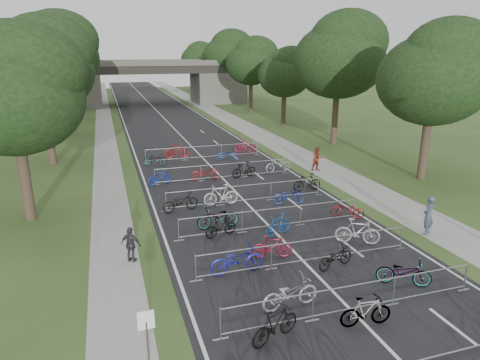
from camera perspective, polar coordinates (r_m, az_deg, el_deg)
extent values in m
cube|color=black|center=(58.16, -10.24, 8.25)|extent=(11.00, 140.00, 0.01)
cube|color=gray|center=(59.71, -2.53, 8.71)|extent=(3.00, 140.00, 0.01)
cube|color=gray|center=(57.69, -17.69, 7.66)|extent=(2.00, 140.00, 0.01)
cube|color=silver|center=(58.16, -10.24, 8.24)|extent=(0.12, 140.00, 0.00)
cube|color=#494641|center=(72.44, -21.21, 11.03)|extent=(8.00, 8.00, 5.00)
cube|color=#494641|center=(74.74, -2.98, 12.26)|extent=(8.00, 8.00, 5.00)
cube|color=black|center=(72.51, -12.13, 14.24)|extent=(30.00, 8.00, 1.20)
cube|color=#494641|center=(68.70, -11.84, 14.97)|extent=(30.00, 0.40, 0.90)
cube|color=#494641|center=(76.26, -12.48, 15.08)|extent=(30.00, 0.40, 0.90)
cylinder|color=#4C4C51|center=(12.67, -12.19, -20.77)|extent=(0.06, 0.06, 1.50)
cube|color=white|center=(12.20, -12.43, -17.78)|extent=(0.45, 0.04, 0.55)
cylinder|color=#33261C|center=(24.28, -26.71, -0.06)|extent=(0.56, 0.56, 4.20)
ellipsoid|color=black|center=(23.55, -28.03, 9.57)|extent=(6.72, 6.72, 5.51)
sphere|color=black|center=(22.87, -27.20, 12.92)|extent=(5.38, 5.38, 5.38)
sphere|color=black|center=(24.22, -28.73, 7.60)|extent=(4.37, 4.37, 4.37)
cylinder|color=#33261C|center=(31.40, 23.41, 4.11)|extent=(0.56, 0.56, 4.48)
ellipsoid|color=black|center=(30.84, 24.37, 12.08)|extent=(7.17, 7.17, 5.88)
sphere|color=black|center=(30.82, 26.19, 14.54)|extent=(5.73, 5.73, 5.73)
sphere|color=black|center=(30.95, 22.85, 10.59)|extent=(4.66, 4.66, 4.66)
cylinder|color=#33261C|center=(35.83, -24.06, 5.66)|extent=(0.56, 0.56, 4.72)
ellipsoid|color=black|center=(35.35, -24.97, 13.02)|extent=(7.56, 7.56, 6.20)
sphere|color=black|center=(34.76, -24.37, 15.56)|extent=(6.05, 6.05, 6.05)
sphere|color=black|center=(35.96, -25.49, 11.48)|extent=(4.91, 4.91, 4.91)
cylinder|color=#33261C|center=(40.99, 12.55, 8.22)|extent=(0.56, 0.56, 5.11)
ellipsoid|color=black|center=(40.58, 13.01, 15.22)|extent=(8.18, 8.18, 6.70)
sphere|color=black|center=(40.45, 14.31, 17.45)|extent=(6.54, 6.54, 6.54)
sphere|color=black|center=(40.80, 11.93, 13.85)|extent=(5.31, 5.31, 5.31)
cylinder|color=#33261C|center=(47.61, -22.70, 8.57)|extent=(0.56, 0.56, 5.25)
ellipsoid|color=black|center=(47.27, -23.42, 14.73)|extent=(8.40, 8.40, 6.89)
sphere|color=black|center=(46.73, -22.96, 16.84)|extent=(6.72, 6.72, 6.72)
sphere|color=black|center=(47.84, -23.83, 13.42)|extent=(5.46, 5.46, 5.46)
cylinder|color=#33261C|center=(51.71, 5.84, 9.53)|extent=(0.56, 0.56, 3.85)
ellipsoid|color=black|center=(51.37, 5.96, 13.71)|extent=(6.16, 6.16, 5.05)
sphere|color=black|center=(51.11, 6.88, 15.05)|extent=(4.93, 4.93, 4.93)
sphere|color=black|center=(51.68, 5.19, 12.89)|extent=(4.00, 4.00, 4.00)
cylinder|color=#33261C|center=(59.56, -21.78, 9.56)|extent=(0.56, 0.56, 4.20)
ellipsoid|color=black|center=(59.27, -22.22, 13.50)|extent=(6.72, 6.72, 5.51)
sphere|color=black|center=(58.69, -21.80, 14.85)|extent=(5.38, 5.38, 5.38)
sphere|color=black|center=(59.84, -22.59, 12.67)|extent=(4.37, 4.37, 4.37)
cylinder|color=#33261C|center=(62.80, 1.45, 11.18)|extent=(0.56, 0.56, 4.48)
ellipsoid|color=black|center=(62.52, 1.48, 15.18)|extent=(7.17, 7.17, 5.88)
sphere|color=black|center=(62.22, 2.19, 16.49)|extent=(5.73, 5.73, 5.73)
sphere|color=black|center=(62.86, 0.87, 14.38)|extent=(4.66, 4.66, 4.66)
cylinder|color=#33261C|center=(71.46, -21.24, 10.85)|extent=(0.56, 0.56, 4.72)
ellipsoid|color=black|center=(71.21, -21.64, 14.55)|extent=(7.56, 7.56, 6.20)
sphere|color=black|center=(70.67, -21.30, 15.81)|extent=(6.05, 6.05, 6.05)
sphere|color=black|center=(71.77, -21.95, 13.77)|extent=(4.91, 4.91, 4.91)
cylinder|color=#33261C|center=(74.17, -1.64, 12.28)|extent=(0.56, 0.56, 5.11)
ellipsoid|color=black|center=(73.95, -1.67, 16.16)|extent=(8.18, 8.18, 6.70)
sphere|color=black|center=(73.64, -1.10, 17.43)|extent=(6.54, 6.54, 6.54)
sphere|color=black|center=(74.31, -2.16, 15.37)|extent=(5.31, 5.31, 5.31)
cylinder|color=#33261C|center=(83.38, -20.85, 11.77)|extent=(0.56, 0.56, 5.25)
ellipsoid|color=black|center=(83.19, -21.23, 15.29)|extent=(8.40, 8.40, 6.89)
sphere|color=black|center=(82.66, -20.94, 16.49)|extent=(6.72, 6.72, 6.72)
sphere|color=black|center=(83.73, -21.48, 14.55)|extent=(5.46, 5.46, 5.46)
cylinder|color=#33261C|center=(85.79, -3.90, 12.44)|extent=(0.56, 0.56, 3.85)
ellipsoid|color=black|center=(85.59, -3.95, 14.96)|extent=(6.16, 6.16, 5.05)
sphere|color=black|center=(85.22, -3.48, 15.79)|extent=(4.93, 4.93, 4.93)
sphere|color=black|center=(85.98, -4.36, 14.45)|extent=(4.00, 4.00, 4.00)
cylinder|color=#33261C|center=(95.38, -20.50, 11.99)|extent=(0.56, 0.56, 4.20)
ellipsoid|color=black|center=(95.20, -20.76, 14.45)|extent=(6.72, 6.72, 5.51)
sphere|color=black|center=(94.65, -20.49, 15.29)|extent=(5.38, 5.38, 5.38)
sphere|color=black|center=(95.74, -21.00, 13.93)|extent=(4.37, 4.37, 4.37)
cylinder|color=#33261C|center=(97.43, -5.64, 13.11)|extent=(0.56, 0.56, 4.48)
ellipsoid|color=black|center=(97.26, -5.72, 15.69)|extent=(7.17, 7.17, 5.88)
sphere|color=black|center=(96.88, -5.32, 16.54)|extent=(5.73, 5.73, 5.73)
sphere|color=black|center=(97.66, -6.06, 15.16)|extent=(4.66, 4.66, 4.66)
cylinder|color=#919498|center=(12.59, 24.51, -20.63)|extent=(9.20, 0.04, 0.04)
cylinder|color=#919498|center=(13.82, 29.31, -20.24)|extent=(0.05, 0.05, 1.10)
cylinder|color=#919498|center=(14.91, 15.18, -13.35)|extent=(9.20, 0.04, 0.04)
cylinder|color=#919498|center=(15.36, 14.92, -16.17)|extent=(9.20, 0.04, 0.04)
cylinder|color=#919498|center=(13.54, -2.61, -18.63)|extent=(0.05, 0.05, 1.10)
cube|color=#919498|center=(13.86, -2.58, -20.43)|extent=(0.50, 0.08, 0.03)
cylinder|color=#919498|center=(14.48, 9.68, -16.27)|extent=(0.05, 0.05, 1.10)
cube|color=#919498|center=(14.78, 9.57, -18.01)|extent=(0.50, 0.08, 0.03)
cylinder|color=#919498|center=(15.97, 19.82, -13.72)|extent=(0.05, 0.05, 1.10)
cube|color=#919498|center=(16.24, 19.63, -15.36)|extent=(0.50, 0.08, 0.03)
cylinder|color=#919498|center=(17.86, 27.86, -11.37)|extent=(0.05, 0.05, 1.10)
cube|color=#919498|center=(18.10, 27.63, -12.87)|extent=(0.50, 0.08, 0.03)
cylinder|color=#919498|center=(17.67, 8.91, -7.97)|extent=(9.20, 0.04, 0.04)
cylinder|color=#919498|center=(18.05, 8.79, -10.48)|extent=(9.20, 0.04, 0.04)
cylinder|color=#919498|center=(16.53, -5.93, -11.63)|extent=(0.05, 0.05, 1.10)
cube|color=#919498|center=(16.79, -5.88, -13.24)|extent=(0.50, 0.08, 0.03)
cylinder|color=#919498|center=(17.31, 4.21, -10.20)|extent=(0.05, 0.05, 1.10)
cube|color=#919498|center=(17.56, 4.17, -11.75)|extent=(0.50, 0.08, 0.03)
cylinder|color=#919498|center=(18.57, 13.14, -8.66)|extent=(0.05, 0.05, 1.10)
cube|color=#919498|center=(18.80, 13.03, -10.13)|extent=(0.50, 0.08, 0.03)
cylinder|color=#919498|center=(20.22, 20.71, -7.18)|extent=(0.05, 0.05, 1.10)
cube|color=#919498|center=(20.43, 20.56, -8.56)|extent=(0.50, 0.08, 0.03)
cylinder|color=#919498|center=(20.86, 4.30, -3.86)|extent=(9.20, 0.04, 0.04)
cylinder|color=#919498|center=(21.19, 4.25, -6.06)|extent=(9.20, 0.04, 0.04)
cylinder|color=#919498|center=(19.90, -8.21, -6.59)|extent=(0.05, 0.05, 1.10)
cube|color=#919498|center=(20.12, -8.14, -7.99)|extent=(0.50, 0.08, 0.03)
cylinder|color=#919498|center=(20.56, 0.28, -5.63)|extent=(0.05, 0.05, 1.10)
cube|color=#919498|center=(20.77, 0.28, -7.00)|extent=(0.50, 0.08, 0.03)
cylinder|color=#919498|center=(21.63, 8.06, -4.64)|extent=(0.05, 0.05, 1.10)
cube|color=#919498|center=(21.83, 8.01, -5.95)|extent=(0.50, 0.08, 0.03)
cylinder|color=#919498|center=(23.06, 14.97, -3.68)|extent=(0.05, 0.05, 1.10)
cube|color=#919498|center=(23.25, 14.88, -4.92)|extent=(0.50, 0.08, 0.03)
cylinder|color=#919498|center=(24.41, 0.83, -0.71)|extent=(9.20, 0.04, 0.04)
cylinder|color=#919498|center=(24.69, 0.82, -2.63)|extent=(9.20, 0.04, 0.04)
cylinder|color=#919498|center=(23.60, -9.85, -2.87)|extent=(0.05, 0.05, 1.10)
cube|color=#919498|center=(23.78, -9.79, -4.09)|extent=(0.50, 0.08, 0.03)
cylinder|color=#919498|center=(24.15, -2.63, -2.17)|extent=(0.05, 0.05, 1.10)
cube|color=#919498|center=(24.33, -2.62, -3.36)|extent=(0.50, 0.08, 0.03)
cylinder|color=#919498|center=(25.07, 4.15, -1.48)|extent=(0.05, 0.05, 1.10)
cube|color=#919498|center=(25.24, 4.13, -2.63)|extent=(0.50, 0.08, 0.03)
cylinder|color=#919498|center=(26.32, 10.37, -0.82)|extent=(0.05, 0.05, 1.10)
cube|color=#919498|center=(26.48, 10.31, -1.93)|extent=(0.50, 0.08, 0.03)
cylinder|color=#919498|center=(29.01, -2.29, 2.13)|extent=(9.20, 0.04, 0.04)
cylinder|color=#919498|center=(29.25, -2.27, 0.48)|extent=(9.20, 0.04, 0.04)
cylinder|color=#919498|center=(28.33, -11.28, 0.40)|extent=(0.05, 0.05, 1.10)
cube|color=#919498|center=(28.48, -11.22, -0.64)|extent=(0.50, 0.08, 0.03)
cylinder|color=#919498|center=(28.79, -5.22, 0.92)|extent=(0.05, 0.05, 1.10)
cube|color=#919498|center=(28.94, -5.19, -0.10)|extent=(0.50, 0.08, 0.03)
cylinder|color=#919498|center=(29.57, 0.59, 1.42)|extent=(0.05, 0.05, 1.10)
cube|color=#919498|center=(29.72, 0.58, 0.42)|extent=(0.50, 0.08, 0.03)
cylinder|color=#919498|center=(30.63, 6.05, 1.87)|extent=(0.05, 0.05, 1.10)
cube|color=#919498|center=(30.77, 6.02, 0.91)|extent=(0.50, 0.08, 0.03)
cylinder|color=#919498|center=(34.68, -4.93, 4.52)|extent=(9.20, 0.04, 0.04)
cylinder|color=#919498|center=(34.87, -4.90, 3.12)|extent=(9.20, 0.04, 0.04)
cylinder|color=#919498|center=(34.11, -12.47, 3.11)|extent=(0.05, 0.05, 1.10)
cube|color=#919498|center=(34.24, -12.42, 2.24)|extent=(0.50, 0.08, 0.03)
cylinder|color=#919498|center=(34.50, -7.40, 3.52)|extent=(0.05, 0.05, 1.10)
cube|color=#919498|center=(34.62, -7.37, 2.66)|extent=(0.50, 0.08, 0.03)
cylinder|color=#919498|center=(35.15, -2.47, 3.89)|extent=(0.05, 0.05, 1.10)
cube|color=#919498|center=(35.27, -2.46, 3.04)|extent=(0.50, 0.08, 0.03)
cylinder|color=#919498|center=(36.05, 2.25, 4.22)|extent=(0.05, 0.05, 1.10)
cube|color=#919498|center=(36.17, 2.24, 3.39)|extent=(0.50, 0.08, 0.03)
imported|color=black|center=(13.53, 4.72, -18.70)|extent=(1.90, 1.15, 1.11)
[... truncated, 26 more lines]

